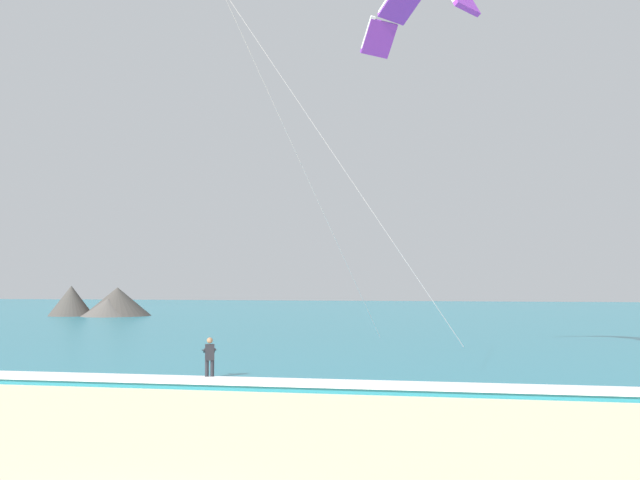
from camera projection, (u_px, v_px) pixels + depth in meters
sea at (429, 316)px, 85.34m from camera, size 200.00×120.00×0.20m
surf_foam at (316, 383)px, 27.64m from camera, size 200.00×2.19×0.04m
surfboard at (209, 382)px, 29.40m from camera, size 0.95×1.46×0.09m
kitesurfer at (210, 358)px, 29.46m from camera, size 0.65×0.65×1.69m
kite_primary at (418, 3)px, 34.68m from camera, size 9.94×8.83×15.95m
headland_left at (104, 304)px, 82.39m from camera, size 10.90×8.29×3.36m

